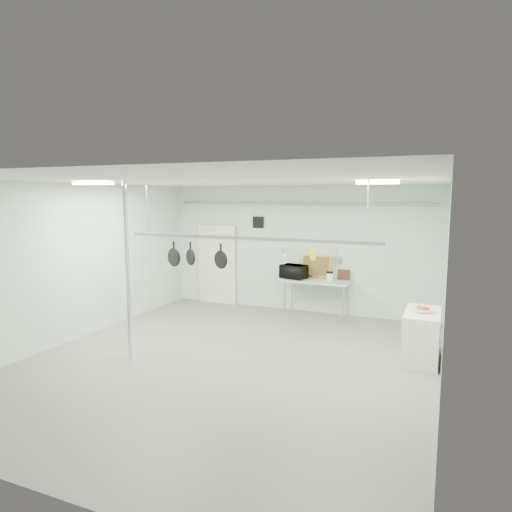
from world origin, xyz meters
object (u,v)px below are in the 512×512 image
at_px(chrome_pole, 127,272).
at_px(skillet_left, 174,254).
at_px(prep_table, 317,283).
at_px(pot_rack, 246,236).
at_px(fruit_bowl, 423,310).
at_px(side_cabinet, 422,336).
at_px(skillet_mid, 190,254).
at_px(coffee_canister, 330,277).
at_px(skillet_right, 221,256).
at_px(microwave, 294,272).

height_order(chrome_pole, skillet_left, chrome_pole).
bearing_deg(prep_table, pot_rack, -96.91).
relative_size(chrome_pole, fruit_bowl, 9.81).
xyz_separation_m(pot_rack, fruit_bowl, (2.95, 1.04, -1.29)).
bearing_deg(side_cabinet, skillet_mid, -164.97).
height_order(prep_table, side_cabinet, prep_table).
relative_size(coffee_canister, skillet_right, 0.42).
bearing_deg(side_cabinet, skillet_left, -166.16).
xyz_separation_m(chrome_pole, side_cabinet, (4.85, 2.00, -1.15)).
bearing_deg(chrome_pole, skillet_right, 32.88).
height_order(side_cabinet, microwave, microwave).
xyz_separation_m(prep_table, skillet_mid, (-1.55, -3.30, 1.03)).
bearing_deg(fruit_bowl, skillet_mid, -165.79).
distance_m(prep_table, fruit_bowl, 3.41).
xyz_separation_m(side_cabinet, skillet_right, (-3.46, -1.10, 1.41)).
bearing_deg(skillet_right, microwave, 106.21).
distance_m(side_cabinet, coffee_canister, 3.17).
relative_size(chrome_pole, pot_rack, 0.67).
bearing_deg(microwave, coffee_canister, -165.34).
relative_size(chrome_pole, coffee_canister, 16.79).
xyz_separation_m(chrome_pole, fruit_bowl, (4.85, 1.94, -0.66)).
xyz_separation_m(coffee_canister, fruit_bowl, (2.23, -2.25, -0.06)).
bearing_deg(skillet_left, skillet_right, 19.89).
bearing_deg(pot_rack, chrome_pole, -154.65).
xyz_separation_m(microwave, skillet_right, (-0.33, -3.29, 0.78)).
distance_m(pot_rack, coffee_canister, 3.58).
relative_size(prep_table, microwave, 2.60).
bearing_deg(skillet_right, fruit_bowl, 38.60).
relative_size(side_cabinet, skillet_mid, 2.69).
bearing_deg(skillet_left, pot_rack, 19.89).
distance_m(side_cabinet, skillet_left, 4.81).
bearing_deg(chrome_pole, fruit_bowl, 21.78).
height_order(chrome_pole, side_cabinet, chrome_pole).
bearing_deg(skillet_mid, side_cabinet, 46.90).
xyz_separation_m(chrome_pole, microwave, (1.72, 4.19, -0.52)).
xyz_separation_m(microwave, skillet_left, (-1.34, -3.29, 0.77)).
bearing_deg(fruit_bowl, skillet_left, -166.92).
bearing_deg(skillet_right, coffee_canister, 91.39).
bearing_deg(pot_rack, fruit_bowl, 19.38).
bearing_deg(fruit_bowl, microwave, 144.26).
relative_size(prep_table, side_cabinet, 1.33).
bearing_deg(prep_table, skillet_right, -105.38).
relative_size(microwave, skillet_left, 1.29).
relative_size(microwave, skillet_mid, 1.38).
height_order(microwave, coffee_canister, microwave).
bearing_deg(prep_table, fruit_bowl, -41.61).
height_order(side_cabinet, pot_rack, pot_rack).
xyz_separation_m(fruit_bowl, skillet_mid, (-4.09, -1.04, 0.92)).
distance_m(fruit_bowl, skillet_left, 4.67).
height_order(chrome_pole, microwave, chrome_pole).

